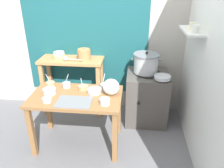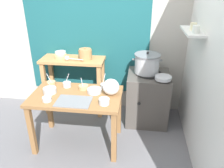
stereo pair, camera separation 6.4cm
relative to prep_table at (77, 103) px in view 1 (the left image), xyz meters
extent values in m
plane|color=slate|center=(0.08, -0.04, -0.61)|extent=(9.00, 9.00, 0.00)
cube|color=#B2ADA3|center=(0.18, 1.06, 0.69)|extent=(4.40, 0.10, 2.60)
cube|color=#195156|center=(-0.07, 1.00, 0.74)|extent=(1.90, 0.02, 2.10)
cube|color=white|center=(1.48, 0.16, 0.69)|extent=(0.10, 3.20, 2.60)
cube|color=silver|center=(1.33, 0.36, 0.84)|extent=(0.20, 0.56, 0.02)
cylinder|color=silver|center=(1.33, 0.20, 0.89)|extent=(0.08, 0.08, 0.08)
cylinder|color=beige|center=(1.33, 0.35, 0.90)|extent=(0.07, 0.07, 0.09)
cube|color=olive|center=(0.00, 0.00, 0.09)|extent=(1.10, 0.66, 0.04)
cube|color=olive|center=(-0.50, -0.28, -0.27)|extent=(0.06, 0.06, 0.68)
cube|color=olive|center=(0.50, -0.28, -0.27)|extent=(0.06, 0.06, 0.68)
cube|color=olive|center=(-0.50, 0.28, -0.27)|extent=(0.06, 0.06, 0.68)
cube|color=olive|center=(0.50, 0.28, -0.27)|extent=(0.06, 0.06, 0.68)
cube|color=#B27F4C|center=(-0.26, 0.79, 0.27)|extent=(0.96, 0.40, 0.04)
cube|color=#B27F4C|center=(-0.69, 0.64, -0.18)|extent=(0.06, 0.06, 0.86)
cube|color=#B27F4C|center=(0.17, 0.64, -0.18)|extent=(0.06, 0.06, 0.86)
cube|color=#B27F4C|center=(-0.69, 0.94, -0.18)|extent=(0.06, 0.06, 0.86)
cube|color=#B27F4C|center=(0.17, 0.94, -0.18)|extent=(0.06, 0.06, 0.86)
cube|color=#4C4742|center=(0.89, 0.66, -0.23)|extent=(0.60, 0.60, 0.76)
cylinder|color=black|center=(0.89, 0.66, 0.16)|extent=(0.36, 0.36, 0.02)
cylinder|color=black|center=(0.77, 0.35, -0.16)|extent=(0.04, 0.02, 0.04)
cylinder|color=#B7BABF|center=(0.85, 0.68, 0.30)|extent=(0.34, 0.34, 0.25)
cylinder|color=slate|center=(0.85, 0.68, 0.43)|extent=(0.36, 0.36, 0.02)
sphere|color=black|center=(0.85, 0.68, 0.46)|extent=(0.04, 0.04, 0.04)
cube|color=slate|center=(0.66, 0.68, 0.36)|extent=(0.04, 0.02, 0.02)
cube|color=slate|center=(1.04, 0.68, 0.36)|extent=(0.04, 0.02, 0.02)
cylinder|color=#A37A4C|center=(-0.06, 0.79, 0.36)|extent=(0.20, 0.20, 0.14)
cylinder|color=#A37A4C|center=(-0.06, 0.79, 0.44)|extent=(0.18, 0.18, 0.02)
sphere|color=#A37A4C|center=(-0.06, 0.79, 0.46)|extent=(0.02, 0.02, 0.02)
cylinder|color=tan|center=(-0.45, 0.81, 0.31)|extent=(0.18, 0.18, 0.04)
cylinder|color=#E5C684|center=(-0.45, 0.81, 0.34)|extent=(0.17, 0.17, 0.03)
cylinder|color=#B7BABF|center=(-0.45, 0.81, 0.38)|extent=(0.16, 0.16, 0.03)
sphere|color=#B7BABF|center=(-0.32, 0.70, 0.33)|extent=(0.07, 0.07, 0.07)
cylinder|color=#B7BABF|center=(-0.17, 0.68, 0.33)|extent=(0.22, 0.05, 0.01)
cube|color=slate|center=(0.02, -0.17, 0.12)|extent=(0.40, 0.28, 0.01)
ellipsoid|color=white|center=(0.42, 0.07, 0.21)|extent=(0.20, 0.19, 0.20)
cylinder|color=#B7BABF|center=(1.07, 0.46, 0.19)|extent=(0.22, 0.22, 0.04)
cylinder|color=#B7BABF|center=(0.31, 0.26, 0.13)|extent=(0.11, 0.11, 0.04)
cylinder|color=beige|center=(0.31, 0.26, 0.15)|extent=(0.09, 0.09, 0.01)
cylinder|color=#B7BABF|center=(0.30, 0.26, 0.20)|extent=(0.04, 0.08, 0.18)
cylinder|color=#B7BABF|center=(0.37, -0.17, 0.14)|extent=(0.12, 0.12, 0.07)
cylinder|color=brown|center=(0.37, -0.17, 0.17)|extent=(0.10, 0.10, 0.01)
cylinder|color=tan|center=(0.05, 0.17, 0.14)|extent=(0.12, 0.12, 0.05)
cylinder|color=brown|center=(0.05, 0.17, 0.15)|extent=(0.11, 0.11, 0.01)
cylinder|color=#B7BABF|center=(0.04, 0.16, 0.19)|extent=(0.05, 0.05, 0.15)
cylinder|color=#B7BABF|center=(-0.33, 0.01, 0.14)|extent=(0.16, 0.16, 0.07)
cylinder|color=#337238|center=(-0.33, 0.01, 0.17)|extent=(0.14, 0.14, 0.01)
cylinder|color=#B7BABF|center=(-0.31, 0.01, 0.19)|extent=(0.02, 0.08, 0.15)
cylinder|color=tan|center=(-0.39, 0.20, 0.14)|extent=(0.11, 0.11, 0.06)
cylinder|color=beige|center=(-0.39, 0.20, 0.17)|extent=(0.10, 0.10, 0.01)
cylinder|color=#B7BABF|center=(-0.39, 0.19, 0.20)|extent=(0.09, 0.03, 0.17)
cylinder|color=#B7BABF|center=(-0.29, -0.19, 0.14)|extent=(0.11, 0.11, 0.05)
cylinder|color=beige|center=(-0.29, -0.19, 0.16)|extent=(0.09, 0.09, 0.01)
cylinder|color=#B7BABF|center=(-0.17, 0.20, 0.14)|extent=(0.10, 0.10, 0.06)
cylinder|color=maroon|center=(-0.17, 0.20, 0.17)|extent=(0.09, 0.09, 0.01)
cylinder|color=#B7BABF|center=(-0.18, 0.21, 0.20)|extent=(0.08, 0.04, 0.17)
cylinder|color=#B7BABF|center=(0.21, 0.09, 0.14)|extent=(0.18, 0.18, 0.05)
cylinder|color=#337238|center=(0.21, 0.09, 0.16)|extent=(0.15, 0.15, 0.01)
camera|label=1|loc=(0.68, -2.33, 1.40)|focal=35.99mm
camera|label=2|loc=(0.74, -2.32, 1.40)|focal=35.99mm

